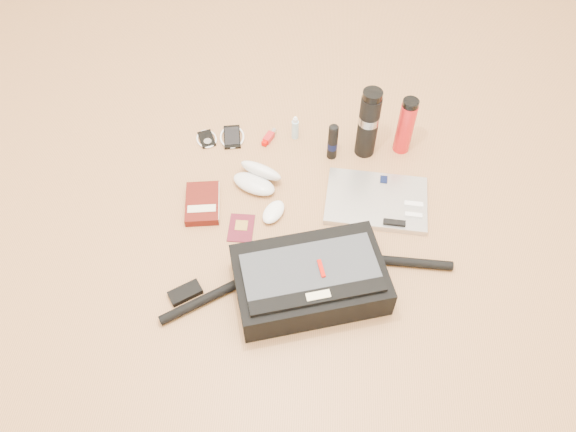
{
  "coord_description": "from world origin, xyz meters",
  "views": [
    {
      "loc": [
        0.04,
        -1.12,
        1.61
      ],
      "look_at": [
        -0.03,
        0.05,
        0.06
      ],
      "focal_mm": 35.0,
      "sensor_mm": 36.0,
      "label": 1
    }
  ],
  "objects_px": {
    "messenger_bag": "(309,280)",
    "laptop": "(377,201)",
    "thermos_red": "(406,126)",
    "book": "(203,203)",
    "thermos_black": "(368,123)"
  },
  "relations": [
    {
      "from": "messenger_bag",
      "to": "laptop",
      "type": "xyz_separation_m",
      "value": [
        0.23,
        0.38,
        -0.05
      ]
    },
    {
      "from": "messenger_bag",
      "to": "thermos_red",
      "type": "relative_size",
      "value": 3.85
    },
    {
      "from": "book",
      "to": "thermos_black",
      "type": "xyz_separation_m",
      "value": [
        0.59,
        0.31,
        0.13
      ]
    },
    {
      "from": "laptop",
      "to": "thermos_red",
      "type": "height_order",
      "value": "thermos_red"
    },
    {
      "from": "thermos_black",
      "to": "book",
      "type": "bearing_deg",
      "value": -152.06
    },
    {
      "from": "laptop",
      "to": "thermos_black",
      "type": "bearing_deg",
      "value": 103.38
    },
    {
      "from": "laptop",
      "to": "book",
      "type": "distance_m",
      "value": 0.63
    },
    {
      "from": "messenger_bag",
      "to": "laptop",
      "type": "height_order",
      "value": "messenger_bag"
    },
    {
      "from": "messenger_bag",
      "to": "thermos_black",
      "type": "bearing_deg",
      "value": 57.52
    },
    {
      "from": "laptop",
      "to": "thermos_black",
      "type": "distance_m",
      "value": 0.3
    },
    {
      "from": "messenger_bag",
      "to": "thermos_red",
      "type": "xyz_separation_m",
      "value": [
        0.34,
        0.66,
        0.06
      ]
    },
    {
      "from": "messenger_bag",
      "to": "book",
      "type": "height_order",
      "value": "messenger_bag"
    },
    {
      "from": "messenger_bag",
      "to": "laptop",
      "type": "relative_size",
      "value": 2.47
    },
    {
      "from": "thermos_black",
      "to": "thermos_red",
      "type": "bearing_deg",
      "value": 9.24
    },
    {
      "from": "laptop",
      "to": "thermos_red",
      "type": "bearing_deg",
      "value": 74.22
    }
  ]
}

